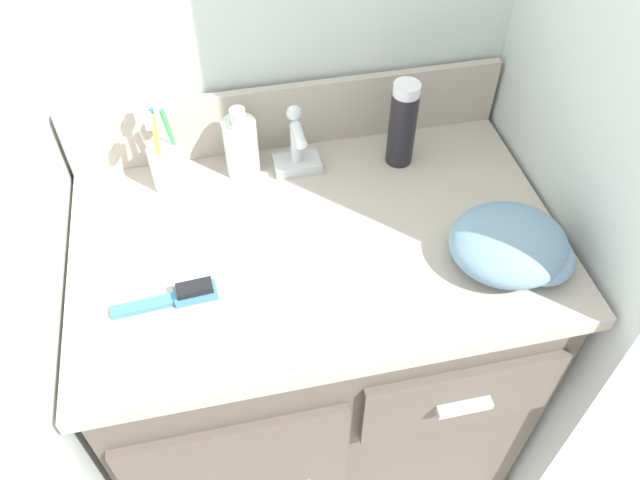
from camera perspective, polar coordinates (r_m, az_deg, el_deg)
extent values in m
plane|color=beige|center=(1.77, -0.19, -17.09)|extent=(6.00, 6.00, 0.00)
cube|color=silver|center=(1.09, 26.23, 15.50)|extent=(0.08, 0.63, 2.20)
cube|color=brown|center=(1.43, -0.23, -10.72)|extent=(0.83, 0.51, 0.76)
cube|color=brown|center=(1.17, 12.77, -13.94)|extent=(0.36, 0.02, 0.18)
cube|color=silver|center=(1.17, 13.09, -14.69)|extent=(0.10, 0.02, 0.01)
cube|color=#B2A899|center=(1.12, -0.29, -0.18)|extent=(0.86, 0.55, 0.03)
ellipsoid|color=#A49A8C|center=(1.17, -0.28, -2.47)|extent=(0.36, 0.31, 0.17)
cylinder|color=silver|center=(1.23, -0.27, -4.87)|extent=(0.03, 0.03, 0.01)
cube|color=#B2A899|center=(1.25, -2.85, 11.26)|extent=(0.86, 0.02, 0.14)
cube|color=silver|center=(1.23, -2.11, 6.96)|extent=(0.09, 0.06, 0.02)
cylinder|color=silver|center=(1.20, -2.18, 8.86)|extent=(0.02, 0.02, 0.08)
cylinder|color=silver|center=(1.15, -1.96, 9.58)|extent=(0.02, 0.06, 0.02)
sphere|color=silver|center=(1.17, -2.37, 11.52)|extent=(0.03, 0.03, 0.03)
cylinder|color=silver|center=(1.20, -13.71, 6.54)|extent=(0.06, 0.06, 0.09)
cylinder|color=green|center=(1.18, -13.16, 8.46)|extent=(0.03, 0.02, 0.16)
cube|color=white|center=(1.14, -13.44, 11.81)|extent=(0.01, 0.02, 0.03)
cylinder|color=blue|center=(1.19, -14.63, 8.45)|extent=(0.02, 0.02, 0.17)
cube|color=white|center=(1.14, -15.63, 11.74)|extent=(0.01, 0.02, 0.03)
cylinder|color=yellow|center=(1.17, -14.47, 7.50)|extent=(0.02, 0.02, 0.16)
cube|color=white|center=(1.11, -15.42, 10.44)|extent=(0.01, 0.02, 0.03)
cylinder|color=silver|center=(1.20, -7.20, 8.38)|extent=(0.06, 0.06, 0.12)
cylinder|color=silver|center=(1.15, -7.55, 11.17)|extent=(0.03, 0.03, 0.03)
cylinder|color=silver|center=(1.13, -7.51, 11.22)|extent=(0.01, 0.04, 0.01)
cylinder|color=black|center=(1.21, 7.51, 10.05)|extent=(0.05, 0.05, 0.16)
cylinder|color=white|center=(1.16, 7.95, 13.49)|extent=(0.05, 0.05, 0.02)
cube|color=teal|center=(1.04, -15.86, -5.83)|extent=(0.10, 0.03, 0.01)
cube|color=teal|center=(1.03, -11.30, -4.81)|extent=(0.07, 0.04, 0.02)
cube|color=black|center=(1.02, -11.41, -4.34)|extent=(0.06, 0.03, 0.01)
ellipsoid|color=#6B8EA8|center=(1.08, 16.86, -0.34)|extent=(0.20, 0.18, 0.08)
ellipsoid|color=#7095B0|center=(1.10, 19.28, -1.27)|extent=(0.12, 0.13, 0.06)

